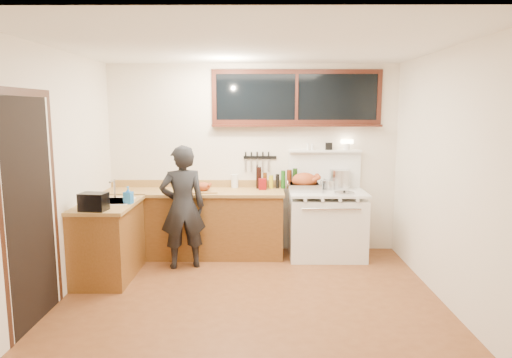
{
  "coord_description": "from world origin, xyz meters",
  "views": [
    {
      "loc": [
        0.08,
        -4.6,
        1.98
      ],
      "look_at": [
        0.05,
        0.85,
        1.15
      ],
      "focal_mm": 32.0,
      "sensor_mm": 36.0,
      "label": 1
    }
  ],
  "objects_px": {
    "cutting_board": "(203,188)",
    "roast_turkey": "(305,183)",
    "vintage_stove": "(326,223)",
    "man": "(183,207)"
  },
  "relations": [
    {
      "from": "man",
      "to": "cutting_board",
      "type": "distance_m",
      "value": 0.45
    },
    {
      "from": "cutting_board",
      "to": "roast_turkey",
      "type": "distance_m",
      "value": 1.36
    },
    {
      "from": "man",
      "to": "roast_turkey",
      "type": "distance_m",
      "value": 1.65
    },
    {
      "from": "vintage_stove",
      "to": "man",
      "type": "bearing_deg",
      "value": -166.65
    },
    {
      "from": "cutting_board",
      "to": "roast_turkey",
      "type": "bearing_deg",
      "value": 4.7
    },
    {
      "from": "man",
      "to": "cutting_board",
      "type": "height_order",
      "value": "man"
    },
    {
      "from": "cutting_board",
      "to": "roast_turkey",
      "type": "relative_size",
      "value": 0.87
    },
    {
      "from": "vintage_stove",
      "to": "cutting_board",
      "type": "distance_m",
      "value": 1.73
    },
    {
      "from": "vintage_stove",
      "to": "man",
      "type": "relative_size",
      "value": 1.01
    },
    {
      "from": "vintage_stove",
      "to": "roast_turkey",
      "type": "xyz_separation_m",
      "value": [
        -0.3,
        0.02,
        0.54
      ]
    }
  ]
}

